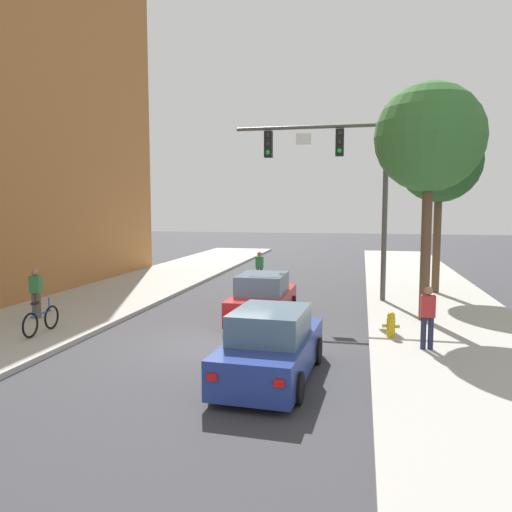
{
  "coord_description": "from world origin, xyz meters",
  "views": [
    {
      "loc": [
        3.74,
        -12.94,
        3.82
      ],
      "look_at": [
        -0.09,
        5.1,
        2.0
      ],
      "focal_mm": 34.98,
      "sensor_mm": 36.0,
      "label": 1
    }
  ],
  "objects_px": {
    "street_tree_nearest": "(429,139)",
    "street_tree_second": "(440,162)",
    "fire_hydrant": "(391,324)",
    "pedestrian_sidewalk_left_walker": "(36,291)",
    "pedestrian_sidewalk_right_walker": "(428,314)",
    "car_lead_red": "(263,299)",
    "pedestrian_crossing_road": "(260,266)",
    "car_following_blue": "(271,347)",
    "traffic_signal_mast": "(342,169)",
    "bicycle_leaning": "(41,320)"
  },
  "relations": [
    {
      "from": "pedestrian_crossing_road",
      "to": "fire_hydrant",
      "type": "distance_m",
      "value": 11.01
    },
    {
      "from": "pedestrian_crossing_road",
      "to": "street_tree_nearest",
      "type": "relative_size",
      "value": 0.22
    },
    {
      "from": "street_tree_nearest",
      "to": "car_following_blue",
      "type": "bearing_deg",
      "value": -122.79
    },
    {
      "from": "car_lead_red",
      "to": "car_following_blue",
      "type": "bearing_deg",
      "value": -76.91
    },
    {
      "from": "pedestrian_sidewalk_left_walker",
      "to": "street_tree_nearest",
      "type": "bearing_deg",
      "value": 10.81
    },
    {
      "from": "car_following_blue",
      "to": "bicycle_leaning",
      "type": "xyz_separation_m",
      "value": [
        -7.17,
        1.98,
        -0.18
      ]
    },
    {
      "from": "car_following_blue",
      "to": "pedestrian_crossing_road",
      "type": "height_order",
      "value": "pedestrian_crossing_road"
    },
    {
      "from": "car_lead_red",
      "to": "pedestrian_crossing_road",
      "type": "distance_m",
      "value": 7.71
    },
    {
      "from": "car_lead_red",
      "to": "pedestrian_sidewalk_left_walker",
      "type": "bearing_deg",
      "value": -165.79
    },
    {
      "from": "pedestrian_sidewalk_left_walker",
      "to": "pedestrian_sidewalk_right_walker",
      "type": "distance_m",
      "value": 12.24
    },
    {
      "from": "bicycle_leaning",
      "to": "traffic_signal_mast",
      "type": "bearing_deg",
      "value": 41.87
    },
    {
      "from": "street_tree_nearest",
      "to": "street_tree_second",
      "type": "xyz_separation_m",
      "value": [
        1.12,
        5.62,
        -0.24
      ]
    },
    {
      "from": "car_lead_red",
      "to": "street_tree_second",
      "type": "height_order",
      "value": "street_tree_second"
    },
    {
      "from": "pedestrian_crossing_road",
      "to": "car_following_blue",
      "type": "bearing_deg",
      "value": -77.27
    },
    {
      "from": "car_following_blue",
      "to": "street_tree_second",
      "type": "relative_size",
      "value": 0.59
    },
    {
      "from": "pedestrian_sidewalk_right_walker",
      "to": "street_tree_second",
      "type": "distance_m",
      "value": 10.34
    },
    {
      "from": "car_lead_red",
      "to": "car_following_blue",
      "type": "xyz_separation_m",
      "value": [
        1.29,
        -5.56,
        0.0
      ]
    },
    {
      "from": "pedestrian_crossing_road",
      "to": "bicycle_leaning",
      "type": "relative_size",
      "value": 0.93
    },
    {
      "from": "car_lead_red",
      "to": "bicycle_leaning",
      "type": "xyz_separation_m",
      "value": [
        -5.87,
        -3.58,
        -0.18
      ]
    },
    {
      "from": "traffic_signal_mast",
      "to": "pedestrian_crossing_road",
      "type": "xyz_separation_m",
      "value": [
        -4.06,
        3.7,
        -4.4
      ]
    },
    {
      "from": "traffic_signal_mast",
      "to": "car_lead_red",
      "type": "height_order",
      "value": "traffic_signal_mast"
    },
    {
      "from": "car_following_blue",
      "to": "street_tree_second",
      "type": "distance_m",
      "value": 13.72
    },
    {
      "from": "pedestrian_sidewalk_right_walker",
      "to": "fire_hydrant",
      "type": "bearing_deg",
      "value": 127.84
    },
    {
      "from": "car_lead_red",
      "to": "street_tree_second",
      "type": "distance_m",
      "value": 10.16
    },
    {
      "from": "car_following_blue",
      "to": "street_tree_nearest",
      "type": "relative_size",
      "value": 0.57
    },
    {
      "from": "bicycle_leaning",
      "to": "street_tree_nearest",
      "type": "distance_m",
      "value": 13.03
    },
    {
      "from": "traffic_signal_mast",
      "to": "bicycle_leaning",
      "type": "relative_size",
      "value": 4.23
    },
    {
      "from": "pedestrian_sidewalk_left_walker",
      "to": "fire_hydrant",
      "type": "relative_size",
      "value": 2.28
    },
    {
      "from": "pedestrian_sidewalk_left_walker",
      "to": "bicycle_leaning",
      "type": "bearing_deg",
      "value": -51.04
    },
    {
      "from": "traffic_signal_mast",
      "to": "bicycle_leaning",
      "type": "bearing_deg",
      "value": -138.13
    },
    {
      "from": "traffic_signal_mast",
      "to": "car_following_blue",
      "type": "relative_size",
      "value": 1.74
    },
    {
      "from": "bicycle_leaning",
      "to": "street_tree_nearest",
      "type": "xyz_separation_m",
      "value": [
        11.1,
        4.13,
        5.42
      ]
    },
    {
      "from": "pedestrian_sidewalk_left_walker",
      "to": "street_tree_nearest",
      "type": "relative_size",
      "value": 0.22
    },
    {
      "from": "street_tree_second",
      "to": "fire_hydrant",
      "type": "bearing_deg",
      "value": -105.86
    },
    {
      "from": "pedestrian_sidewalk_right_walker",
      "to": "street_tree_nearest",
      "type": "bearing_deg",
      "value": 84.75
    },
    {
      "from": "car_following_blue",
      "to": "pedestrian_sidewalk_right_walker",
      "type": "relative_size",
      "value": 2.63
    },
    {
      "from": "car_lead_red",
      "to": "street_tree_nearest",
      "type": "bearing_deg",
      "value": 5.96
    },
    {
      "from": "traffic_signal_mast",
      "to": "pedestrian_sidewalk_left_walker",
      "type": "distance_m",
      "value": 11.99
    },
    {
      "from": "car_lead_red",
      "to": "fire_hydrant",
      "type": "xyz_separation_m",
      "value": [
        4.07,
        -1.87,
        -0.22
      ]
    },
    {
      "from": "traffic_signal_mast",
      "to": "fire_hydrant",
      "type": "height_order",
      "value": "traffic_signal_mast"
    },
    {
      "from": "pedestrian_crossing_road",
      "to": "street_tree_second",
      "type": "bearing_deg",
      "value": -9.66
    },
    {
      "from": "fire_hydrant",
      "to": "street_tree_second",
      "type": "bearing_deg",
      "value": 74.14
    },
    {
      "from": "pedestrian_sidewalk_left_walker",
      "to": "street_tree_second",
      "type": "xyz_separation_m",
      "value": [
        13.63,
        8.01,
        4.66
      ]
    },
    {
      "from": "car_following_blue",
      "to": "street_tree_second",
      "type": "xyz_separation_m",
      "value": [
        5.06,
        11.73,
        5.0
      ]
    },
    {
      "from": "car_following_blue",
      "to": "pedestrian_sidewalk_left_walker",
      "type": "relative_size",
      "value": 2.63
    },
    {
      "from": "bicycle_leaning",
      "to": "street_tree_nearest",
      "type": "height_order",
      "value": "street_tree_nearest"
    },
    {
      "from": "street_tree_nearest",
      "to": "street_tree_second",
      "type": "relative_size",
      "value": 1.03
    },
    {
      "from": "pedestrian_sidewalk_left_walker",
      "to": "street_tree_second",
      "type": "distance_m",
      "value": 16.48
    },
    {
      "from": "traffic_signal_mast",
      "to": "fire_hydrant",
      "type": "distance_m",
      "value": 7.64
    },
    {
      "from": "pedestrian_sidewalk_right_walker",
      "to": "street_tree_nearest",
      "type": "height_order",
      "value": "street_tree_nearest"
    }
  ]
}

